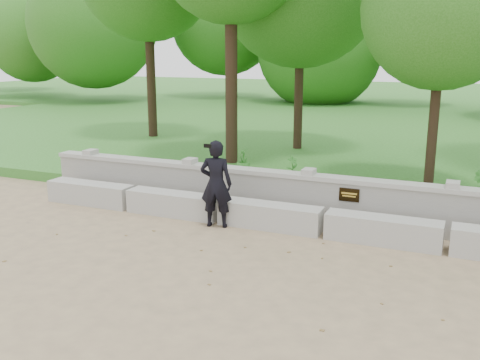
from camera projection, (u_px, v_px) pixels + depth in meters
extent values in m
plane|color=tan|center=(290.00, 276.00, 7.62)|extent=(80.00, 80.00, 0.00)
cube|color=#30611F|center=(406.00, 133.00, 20.09)|extent=(40.00, 22.00, 0.25)
cube|color=#ABA9A1|center=(91.00, 193.00, 11.19)|extent=(1.90, 0.45, 0.45)
cube|color=#ABA9A1|center=(174.00, 204.00, 10.42)|extent=(1.90, 0.45, 0.45)
cube|color=#ABA9A1|center=(270.00, 216.00, 9.65)|extent=(1.90, 0.45, 0.45)
cube|color=#ABA9A1|center=(383.00, 230.00, 8.88)|extent=(1.90, 0.45, 0.45)
cube|color=#A09E98|center=(334.00, 202.00, 9.85)|extent=(12.50, 0.25, 0.82)
cube|color=#ABA9A1|center=(335.00, 179.00, 9.74)|extent=(12.50, 0.35, 0.08)
cube|color=black|center=(349.00, 195.00, 9.56)|extent=(0.36, 0.02, 0.24)
imported|color=black|center=(216.00, 184.00, 9.61)|extent=(0.65, 0.50, 1.60)
cube|color=black|center=(207.00, 146.00, 9.15)|extent=(0.14, 0.05, 0.07)
cylinder|color=#382619|center=(151.00, 70.00, 18.01)|extent=(0.30, 0.30, 4.51)
cylinder|color=#382619|center=(231.00, 73.00, 13.65)|extent=(0.32, 0.32, 4.67)
cylinder|color=#382619|center=(299.00, 85.00, 15.78)|extent=(0.26, 0.26, 3.81)
cylinder|color=#382619|center=(434.00, 118.00, 11.12)|extent=(0.21, 0.21, 3.06)
imported|color=#337929|center=(293.00, 166.00, 12.45)|extent=(0.31, 0.32, 0.51)
imported|color=#337929|center=(244.00, 160.00, 13.01)|extent=(0.38, 0.41, 0.59)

